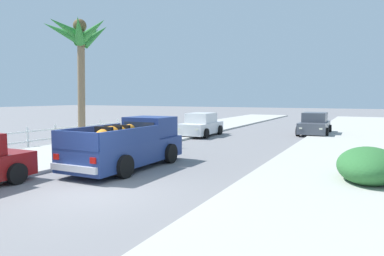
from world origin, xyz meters
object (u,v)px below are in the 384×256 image
(pickup_truck, at_px, (129,145))
(hedge_bush, at_px, (369,166))
(car_left_near, at_px, (315,125))
(car_right_near, at_px, (201,125))
(palm_tree_left_fore, at_px, (80,42))

(pickup_truck, bearing_deg, hedge_bush, 7.81)
(car_left_near, height_order, car_right_near, same)
(palm_tree_left_fore, bearing_deg, hedge_bush, -12.46)
(pickup_truck, relative_size, hedge_bush, 1.86)
(car_left_near, bearing_deg, hedge_bush, -76.48)
(car_right_near, bearing_deg, hedge_bush, -43.88)
(car_right_near, height_order, palm_tree_left_fore, palm_tree_left_fore)
(car_right_near, xyz_separation_m, palm_tree_left_fore, (-4.31, -6.51, 4.92))
(car_left_near, bearing_deg, car_right_near, -148.90)
(pickup_truck, height_order, hedge_bush, pickup_truck)
(pickup_truck, distance_m, palm_tree_left_fore, 9.09)
(car_left_near, distance_m, palm_tree_left_fore, 16.10)
(pickup_truck, xyz_separation_m, hedge_bush, (7.99, 1.10, -0.26))
(palm_tree_left_fore, xyz_separation_m, hedge_bush, (14.40, -3.18, -5.09))
(car_left_near, height_order, palm_tree_left_fore, palm_tree_left_fore)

